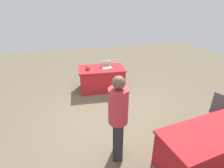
{
  "coord_description": "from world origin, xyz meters",
  "views": [
    {
      "loc": [
        0.95,
        3.66,
        2.73
      ],
      "look_at": [
        -0.05,
        -0.05,
        0.9
      ],
      "focal_mm": 28.56,
      "sensor_mm": 36.0,
      "label": 1
    }
  ],
  "objects": [
    {
      "name": "yarn_ball",
      "position": [
        0.33,
        -1.57,
        0.81
      ],
      "size": [
        0.14,
        0.14,
        0.14
      ],
      "primitive_type": "sphere",
      "color": "#B2382D",
      "rests_on": "table_foreground"
    },
    {
      "name": "chair_tucked_right",
      "position": [
        -2.25,
        1.13,
        0.54
      ],
      "size": [
        0.58,
        0.58,
        0.94
      ],
      "rotation": [
        0.0,
        0.0,
        1.97
      ],
      "color": "#9E9993",
      "rests_on": "ground"
    },
    {
      "name": "ground_plane",
      "position": [
        0.0,
        0.0,
        0.0
      ],
      "size": [
        14.4,
        14.4,
        0.0
      ],
      "primitive_type": "plane",
      "color": "brown"
    },
    {
      "name": "laptop_silver",
      "position": [
        -0.28,
        -1.63,
        0.78
      ],
      "size": [
        0.34,
        0.32,
        0.21
      ],
      "rotation": [
        0.0,
        0.0,
        0.08
      ],
      "color": "silver",
      "rests_on": "table_foreground"
    },
    {
      "name": "table_mid_left",
      "position": [
        -1.28,
        1.83,
        0.37
      ],
      "size": [
        1.88,
        1.03,
        0.74
      ],
      "rotation": [
        0.0,
        0.0,
        0.13
      ],
      "color": "#AD1E23",
      "rests_on": "ground"
    },
    {
      "name": "person_presenter",
      "position": [
        0.2,
        1.27,
        0.93
      ],
      "size": [
        0.42,
        0.42,
        1.67
      ],
      "rotation": [
        0.0,
        0.0,
        1.31
      ],
      "color": "#26262D",
      "rests_on": "ground"
    },
    {
      "name": "table_foreground",
      "position": [
        -0.11,
        -1.62,
        0.37
      ],
      "size": [
        1.52,
        0.96,
        0.74
      ],
      "rotation": [
        0.0,
        0.0,
        -0.08
      ],
      "color": "#AD1E23",
      "rests_on": "ground"
    },
    {
      "name": "scissors_red",
      "position": [
        -0.5,
        -1.69,
        0.74
      ],
      "size": [
        0.18,
        0.05,
        0.01
      ],
      "primitive_type": "cube",
      "rotation": [
        0.0,
        0.0,
        3.06
      ],
      "color": "red",
      "rests_on": "table_foreground"
    }
  ]
}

